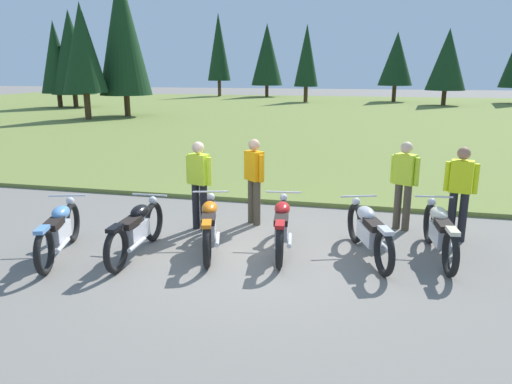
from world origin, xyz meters
name	(u,v)px	position (x,y,z in m)	size (l,w,h in m)	color
ground_plane	(248,254)	(0.00, 0.00, 0.00)	(140.00, 140.00, 0.00)	slate
grass_moorland	(342,115)	(0.00, 25.04, 0.05)	(80.00, 44.00, 0.10)	olive
forest_treeline	(333,50)	(-1.27, 31.57, 4.43)	(45.61, 29.10, 8.86)	#47331E
motorcycle_sky_blue	(59,230)	(-2.92, -0.79, 0.44)	(0.86, 2.03, 0.88)	black
motorcycle_black	(137,229)	(-1.74, -0.45, 0.44)	(0.62, 2.10, 0.88)	black
motorcycle_orange	(209,225)	(-0.66, 0.03, 0.44)	(0.80, 2.05, 0.88)	black
motorcycle_red	(282,226)	(0.52, 0.28, 0.44)	(0.64, 2.09, 0.88)	black
motorcycle_silver	(369,231)	(1.92, 0.32, 0.44)	(0.88, 2.02, 0.88)	black
motorcycle_cream	(440,232)	(3.02, 0.55, 0.44)	(0.62, 2.10, 0.88)	black
rider_in_hivis_vest	(254,176)	(-0.27, 1.58, 0.95)	(0.44, 0.40, 1.67)	#4C4233
rider_checking_bike	(199,180)	(-1.18, 1.02, 0.95)	(0.53, 0.31, 1.67)	black
rider_near_row_end	(404,180)	(2.52, 1.89, 0.95)	(0.50, 0.36, 1.67)	#4C4233
rider_with_back_turned	(460,188)	(3.42, 1.47, 0.95)	(0.54, 0.29, 1.67)	black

